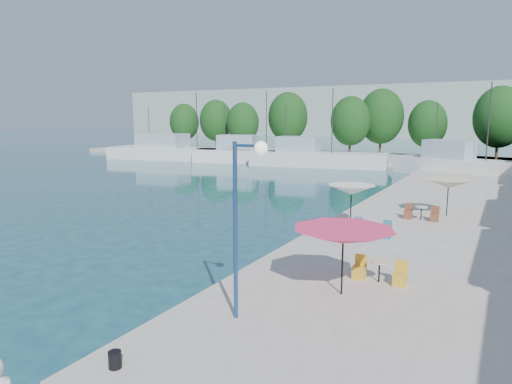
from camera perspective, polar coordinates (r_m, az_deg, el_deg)
The scene contains 22 objects.
quay_far at distance 70.37m, azimuth 10.37°, elevation 4.33°, with size 90.00×16.00×0.60m, color #A79F96.
hill_west at distance 165.51m, azimuth 13.67°, elevation 9.67°, with size 180.00×40.00×16.00m, color #9CAAA0.
trawler_01 at distance 69.24m, azimuth -9.50°, elevation 4.91°, with size 23.66×9.84×10.20m.
trawler_02 at distance 64.03m, azimuth -0.59°, elevation 4.69°, with size 17.36×9.52×10.20m.
trawler_03 at distance 59.16m, azimuth 7.31°, elevation 4.23°, with size 17.80×7.48×10.20m.
trawler_04 at distance 53.62m, azimuth 24.74°, elevation 2.93°, with size 16.30×8.90×10.20m.
tree_01 at distance 88.93m, azimuth -8.95°, elevation 8.63°, with size 5.55×5.55×8.22m.
tree_02 at distance 83.46m, azimuth -5.01°, elevation 8.89°, with size 5.94×5.94×8.79m.
tree_03 at distance 78.89m, azimuth -1.67°, elevation 8.64°, with size 5.52×5.52×8.17m.
tree_04 at distance 77.84m, azimuth 4.01°, elevation 9.33°, with size 6.65×6.65×9.84m.
tree_05 at distance 70.86m, azimuth 11.73°, elevation 8.68°, with size 5.95×5.95×8.81m.
tree_06 at distance 73.36m, azimuth 15.39°, elevation 9.09°, with size 6.75×6.75×9.99m.
tree_07 at distance 71.19m, azimuth 20.65°, elevation 7.95°, with size 5.47×5.47×8.10m.
tree_08 at distance 69.94m, azimuth 28.14°, elevation 8.26°, with size 6.63×6.63×9.82m.
umbrella_pink at distance 14.72m, azimuth 10.85°, elevation -5.42°, with size 3.30×3.30×2.18m.
umbrella_white at distance 23.95m, azimuth 11.84°, elevation 0.28°, with size 2.49×2.49×2.21m.
umbrella_cream at distance 28.39m, azimuth 22.93°, elevation 0.96°, with size 2.65×2.65×2.12m.
cafe_table_01 at distance 16.55m, azimuth 15.13°, elevation -9.87°, with size 1.82×0.70×0.76m.
cafe_table_02 at distance 22.56m, azimuth 14.23°, elevation -4.69°, with size 1.82×0.70×0.76m.
cafe_table_03 at distance 26.90m, azimuth 19.93°, elevation -2.72°, with size 1.82×0.70×0.76m.
street_lamp at distance 12.28m, azimuth -1.36°, elevation -0.76°, with size 1.04×0.36×5.03m.
bollard at distance 11.48m, azimuth -17.23°, elevation -19.39°, with size 0.30×0.30×0.40m, color black.
Camera 1 is at (14.46, 0.58, 6.23)m, focal length 32.00 mm.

